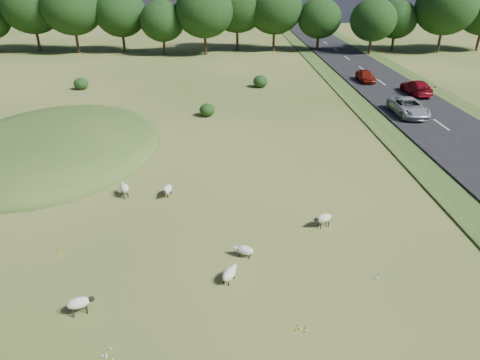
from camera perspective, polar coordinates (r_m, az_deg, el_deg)
name	(u,v)px	position (r m, az deg, el deg)	size (l,w,h in m)	color
ground	(214,116)	(40.97, -3.54, 8.55)	(160.00, 160.00, 0.00)	#3C591C
mound	(55,149)	(35.95, -23.40, 3.85)	(16.00, 20.00, 4.00)	#33561E
road	(387,87)	(53.91, 18.97, 11.62)	(8.00, 150.00, 0.25)	black
treeline	(211,11)	(74.76, -3.86, 21.59)	(96.28, 14.66, 11.70)	black
shrubs	(185,88)	(48.76, -7.41, 12.04)	(22.43, 12.57, 1.41)	black
sheep_0	(79,303)	(18.60, -20.65, -15.09)	(1.12, 0.75, 0.78)	beige
sheep_1	(124,188)	(26.61, -15.21, -1.01)	(0.85, 1.20, 0.84)	beige
sheep_2	(324,218)	(23.09, 11.07, -5.04)	(1.12, 0.79, 0.78)	beige
sheep_3	(167,190)	(26.20, -9.70, -1.26)	(0.73, 1.21, 0.67)	beige
sheep_4	(244,250)	(20.56, 0.55, -9.33)	(1.07, 0.69, 0.59)	beige
sheep_5	(229,274)	(19.11, -1.44, -12.36)	(0.86, 1.15, 0.64)	beige
car_0	(409,107)	(43.05, 21.56, 9.05)	(2.51, 5.44, 1.51)	#AEB2B6
car_2	(417,87)	(51.16, 22.49, 11.35)	(2.07, 5.09, 1.48)	maroon
car_3	(312,24)	(109.60, 9.62, 19.79)	(2.16, 5.31, 1.54)	navy
car_5	(365,76)	(55.33, 16.38, 13.19)	(1.64, 4.08, 1.39)	maroon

